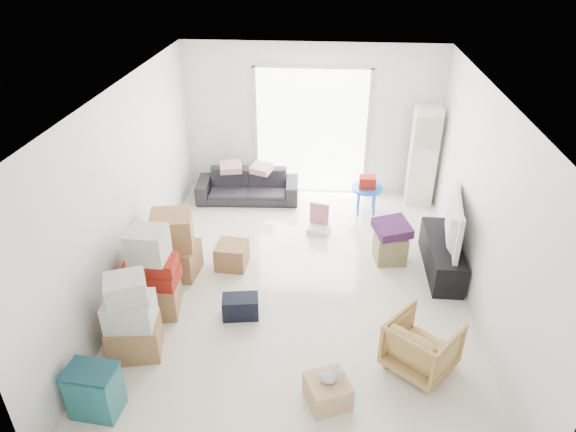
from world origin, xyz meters
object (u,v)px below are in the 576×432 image
Objects in this scene: tv_console at (442,256)px; storage_bins at (94,391)px; ac_tower at (423,157)px; wood_crate at (328,391)px; television at (445,237)px; ottoman at (390,247)px; armchair at (422,343)px; kids_table at (367,187)px; sofa at (248,182)px.

storage_bins reaches higher than tv_console.
tv_console is at bearing -88.64° from ac_tower.
wood_crate is at bearing -121.99° from tv_console.
television is at bearing 36.15° from storage_bins.
storage_bins reaches higher than wood_crate.
ac_tower is 2.19m from tv_console.
ottoman is (-0.66, -1.90, -0.66)m from ac_tower.
television reaches higher than ottoman.
armchair reaches higher than kids_table.
storage_bins is at bearing -171.91° from wood_crate.
tv_console is 2.97m from wood_crate.
kids_table is (-1.00, 1.68, -0.07)m from television.
armchair reaches higher than television.
armchair is at bearing -97.15° from ac_tower.
sofa is at bearing 172.64° from kids_table.
ottoman is (2.39, -1.75, -0.14)m from sofa.
armchair is at bearing -60.41° from sofa.
tv_console is 3.39× the size of wood_crate.
storage_bins is 0.87× the size of kids_table.
sofa reaches higher than tv_console.
wood_crate is (-0.58, -4.20, -0.33)m from kids_table.
television is 2.69× the size of ottoman.
ac_tower is at bearing -0.79° from sofa.
armchair is 1.21× the size of storage_bins.
kids_table is 4.25m from wood_crate.
tv_console is at bearing 8.21° from television.
ac_tower reaches higher than ottoman.
television reaches higher than tv_console.
television is 1.95m from kids_table.
sofa reaches higher than kids_table.
ac_tower is 2.12m from ottoman.
storage_bins is 2.35m from wood_crate.
sofa reaches higher than ottoman.
wood_crate is at bearing 8.09° from storage_bins.
armchair is 3.65m from kids_table.
sofa reaches higher than television.
tv_console is 4.83m from storage_bins.
ac_tower is at bearing 70.84° from ottoman.
tv_console is at bearing -15.39° from ottoman.
ac_tower is at bearing 71.74° from wood_crate.
sofa is at bearing 108.91° from wood_crate.
television is 3.67m from sofa.
tv_console is 1.96m from kids_table.
ac_tower is 1.50× the size of television.
wood_crate is at bearing -97.82° from kids_table.
armchair is 2.15m from ottoman.
ottoman is (-0.71, 0.20, -0.33)m from television.
sofa is 4.86m from storage_bins.
storage_bins is (-3.85, -4.95, -0.59)m from ac_tower.
ottoman is at bearing 164.61° from tv_console.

